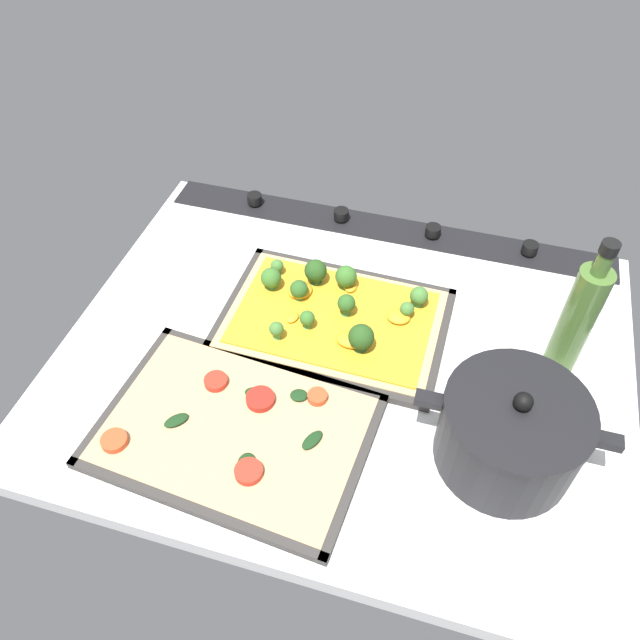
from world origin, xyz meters
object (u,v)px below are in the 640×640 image
Objects in this scene: baking_tray_front at (334,323)px; baking_tray_back at (235,432)px; broccoli_pizza at (333,313)px; cooking_pot at (510,432)px; veggie_pizza_back at (235,428)px; oil_bottle at (577,320)px.

baking_tray_front and baking_tray_back have the same top height.
broccoli_pizza is 33.29cm from cooking_pot.
baking_tray_back is at bearing 105.13° from veggie_pizza_back.
veggie_pizza_back is at bearing 30.04° from oil_bottle.
oil_bottle is at bearing -149.85° from baking_tray_back.
baking_tray_back is at bearing 10.52° from cooking_pot.
cooking_pot is (-35.78, -6.64, 5.42)cm from baking_tray_back.
broccoli_pizza is at bearing 1.27° from oil_bottle.
cooking_pot is at bearing 148.46° from broccoli_pizza.
veggie_pizza_back is 1.42× the size of cooking_pot.
baking_tray_front is at bearing -108.58° from veggie_pizza_back.
baking_tray_front is 24.55cm from veggie_pizza_back.
cooking_pot reaches higher than broccoli_pizza.
cooking_pot is 1.05× the size of oil_bottle.
baking_tray_back is 36.80cm from cooking_pot.
veggie_pizza_back is (7.63, 23.84, -0.92)cm from broccoli_pizza.
cooking_pot is (-27.99, 16.72, 5.42)cm from baking_tray_front.
baking_tray_back is (7.79, 23.36, -0.00)cm from baking_tray_front.
veggie_pizza_back reaches higher than baking_tray_front.
broccoli_pizza is at bearing -71.68° from baking_tray_front.
baking_tray_front is 24.63cm from baking_tray_back.
oil_bottle reaches higher than baking_tray_front.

